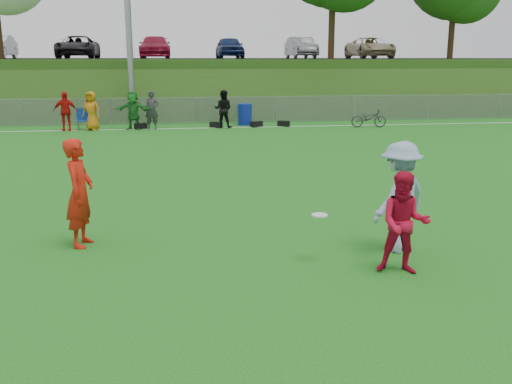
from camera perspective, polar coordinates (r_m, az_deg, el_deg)
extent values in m
plane|color=#186114|center=(8.53, 0.56, -7.93)|extent=(120.00, 120.00, 0.00)
cube|color=white|center=(26.06, -5.87, 6.37)|extent=(60.00, 0.10, 0.01)
cube|color=gray|center=(27.99, -6.12, 8.06)|extent=(58.00, 0.02, 1.20)
cube|color=gray|center=(27.94, -6.15, 9.38)|extent=(58.00, 0.04, 0.04)
cube|color=#2C5517|center=(38.90, -6.95, 10.79)|extent=(120.00, 18.00, 3.00)
cube|color=black|center=(40.87, -7.11, 13.07)|extent=(120.00, 12.00, 0.10)
cylinder|color=black|center=(38.16, 19.18, 17.66)|extent=(0.36, 0.36, 7.00)
imported|color=black|center=(40.26, -17.40, 13.68)|extent=(2.39, 5.18, 1.44)
imported|color=maroon|center=(39.86, -10.06, 14.08)|extent=(2.02, 4.96, 1.44)
imported|color=navy|center=(40.09, -2.67, 14.25)|extent=(1.70, 4.23, 1.44)
imported|color=slate|center=(40.92, 4.53, 14.21)|extent=(1.52, 4.37, 1.44)
imported|color=tan|center=(42.34, 11.33, 13.96)|extent=(2.39, 5.18, 1.44)
imported|color=red|center=(26.32, -18.55, 7.67)|extent=(1.02, 0.47, 1.69)
imported|color=#C17012|center=(26.16, -16.14, 7.80)|extent=(0.96, 0.79, 1.69)
imported|color=#1F7627|center=(25.99, -12.19, 7.99)|extent=(1.64, 0.83, 1.69)
imported|color=#323234|center=(25.96, -10.37, 8.07)|extent=(0.68, 0.50, 1.69)
imported|color=black|center=(26.06, -3.30, 8.28)|extent=(0.99, 0.87, 1.69)
cube|color=black|center=(26.15, -11.44, 6.48)|extent=(0.61, 0.43, 0.26)
cube|color=black|center=(26.20, -4.02, 6.72)|extent=(0.62, 0.49, 0.26)
cube|color=black|center=(26.42, 0.04, 6.80)|extent=(0.62, 0.51, 0.26)
cube|color=black|center=(26.65, 2.78, 6.84)|extent=(0.62, 0.48, 0.26)
imported|color=red|center=(9.87, -17.24, -0.09)|extent=(0.55, 0.73, 1.81)
imported|color=red|center=(8.52, 14.61, -3.03)|extent=(0.88, 0.78, 1.51)
imported|color=#8FA9C7|center=(9.45, 14.18, -0.50)|extent=(1.34, 1.20, 1.80)
cylinder|color=silver|center=(8.77, 6.38, -2.31)|extent=(0.25, 0.25, 0.02)
cylinder|color=#0D2192|center=(27.21, -1.12, 7.76)|extent=(0.69, 0.69, 0.99)
cube|color=#0F3AA4|center=(26.38, -16.87, 6.85)|extent=(0.63, 0.63, 0.05)
cube|color=#0F3AA4|center=(26.60, -16.96, 7.46)|extent=(0.51, 0.16, 0.52)
imported|color=#28292B|center=(26.77, 11.21, 7.25)|extent=(1.65, 0.87, 0.83)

